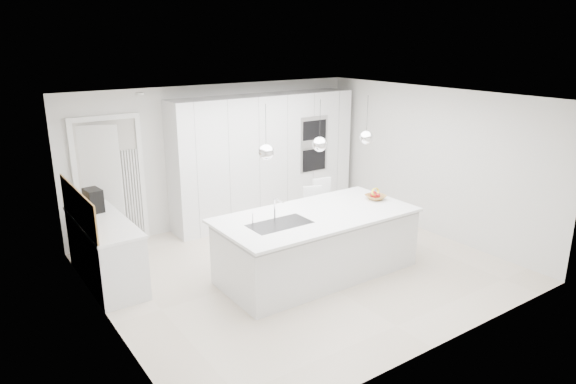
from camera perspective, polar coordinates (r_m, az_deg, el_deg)
floor at (r=7.69m, az=1.29°, el=-8.40°), size 5.50×5.50×0.00m
wall_back at (r=9.32m, az=-7.75°, el=4.11°), size 5.50×0.00×5.50m
wall_left at (r=6.12m, az=-19.98°, el=-3.58°), size 0.00×5.00×5.00m
ceiling at (r=7.00m, az=1.42°, el=10.44°), size 5.50×5.50×0.00m
tall_cabinets at (r=9.47m, az=-2.58°, el=3.83°), size 3.60×0.60×2.30m
oven_stack at (r=9.68m, az=2.91°, el=5.32°), size 0.62×0.04×1.05m
doorway_frame at (r=8.67m, az=-19.12°, el=0.81°), size 1.11×0.08×2.13m
hallway_door at (r=8.57m, az=-20.61°, el=0.34°), size 0.76×0.38×2.00m
radiator at (r=8.79m, az=-17.00°, el=0.04°), size 0.32×0.04×1.40m
left_base_cabinets at (r=7.57m, az=-19.61°, el=-6.31°), size 0.60×1.80×0.86m
left_worktop at (r=7.41m, az=-19.95°, el=-3.10°), size 0.62×1.82×0.04m
oak_backsplash at (r=7.27m, az=-22.34°, el=-1.50°), size 0.02×1.80×0.50m
island_base at (r=7.35m, az=3.33°, el=-5.99°), size 2.80×1.20×0.86m
island_worktop at (r=7.23m, az=3.14°, el=-2.58°), size 2.84×1.40×0.04m
island_sink at (r=6.85m, az=-0.92°, el=-4.20°), size 0.84×0.44×0.18m
island_tap at (r=6.96m, az=-1.51°, el=-1.86°), size 0.02×0.02×0.30m
pendant_left at (r=6.44m, az=-2.45°, el=4.45°), size 0.20×0.20×0.20m
pendant_mid at (r=6.92m, az=3.53°, el=5.30°), size 0.20×0.20×0.20m
pendant_right at (r=7.46m, az=8.70°, el=6.00°), size 0.20×0.20×0.20m
fruit_bowl at (r=7.94m, az=9.71°, el=-0.57°), size 0.30×0.30×0.07m
espresso_machine at (r=7.77m, az=-20.81°, el=-0.86°), size 0.23×0.33×0.33m
bar_stool_left at (r=8.30m, az=3.20°, el=-2.84°), size 0.44×0.52×0.98m
bar_stool_right at (r=8.53m, az=4.29°, el=-2.08°), size 0.41×0.52×1.04m
apple_a at (r=7.89m, az=9.59°, el=-0.44°), size 0.08×0.08×0.08m
apple_b at (r=7.93m, az=9.96°, el=-0.39°), size 0.07×0.07×0.07m
apple_c at (r=7.93m, az=9.37°, el=-0.36°), size 0.07×0.07×0.07m
apple_extra_3 at (r=7.98m, az=9.53°, el=-0.20°), size 0.09×0.09×0.09m
banana_bunch at (r=7.91m, az=9.68°, el=0.02°), size 0.26×0.18×0.23m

